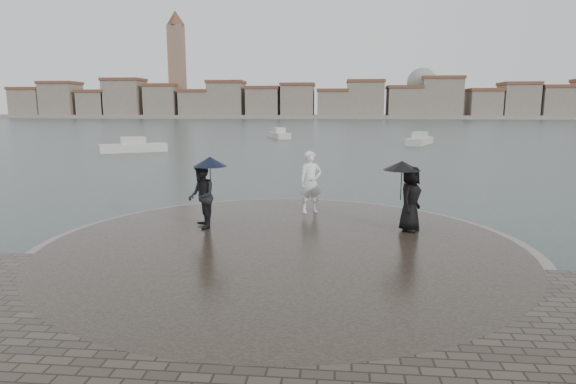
# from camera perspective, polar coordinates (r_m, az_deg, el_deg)

# --- Properties ---
(ground) EXTENTS (400.00, 400.00, 0.00)m
(ground) POSITION_cam_1_polar(r_m,az_deg,el_deg) (9.18, -3.05, -14.23)
(ground) COLOR #2B3835
(ground) RESTS_ON ground
(kerb_ring) EXTENTS (12.50, 12.50, 0.32)m
(kerb_ring) POSITION_cam_1_polar(r_m,az_deg,el_deg) (12.38, -0.60, -6.94)
(kerb_ring) COLOR gray
(kerb_ring) RESTS_ON ground
(quay_tip) EXTENTS (11.90, 11.90, 0.36)m
(quay_tip) POSITION_cam_1_polar(r_m,az_deg,el_deg) (12.37, -0.60, -6.84)
(quay_tip) COLOR #2D261E
(quay_tip) RESTS_ON ground
(statue) EXTENTS (0.85, 0.69, 2.02)m
(statue) POSITION_cam_1_polar(r_m,az_deg,el_deg) (15.65, 2.71, 1.18)
(statue) COLOR white
(statue) RESTS_ON quay_tip
(visitor_left) EXTENTS (1.23, 1.13, 2.04)m
(visitor_left) POSITION_cam_1_polar(r_m,az_deg,el_deg) (13.81, -10.05, 0.25)
(visitor_left) COLOR black
(visitor_left) RESTS_ON quay_tip
(visitor_right) EXTENTS (1.24, 1.16, 1.95)m
(visitor_right) POSITION_cam_1_polar(r_m,az_deg,el_deg) (13.72, 14.06, 0.14)
(visitor_right) COLOR black
(visitor_right) RESTS_ON quay_tip
(far_skyline) EXTENTS (260.00, 20.00, 37.00)m
(far_skyline) POSITION_cam_1_polar(r_m,az_deg,el_deg) (169.16, 3.14, 10.59)
(far_skyline) COLOR gray
(far_skyline) RESTS_ON ground
(boats) EXTENTS (30.44, 25.12, 1.50)m
(boats) POSITION_cam_1_polar(r_m,az_deg,el_deg) (50.49, -0.31, 6.14)
(boats) COLOR beige
(boats) RESTS_ON ground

